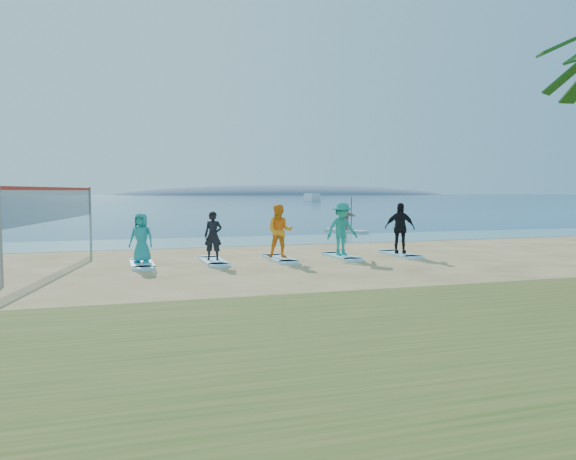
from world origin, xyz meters
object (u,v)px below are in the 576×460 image
object	(u,v)px
surfboard_3	(342,256)
student_4	(400,228)
surfboard_0	(142,264)
surfboard_1	(213,261)
student_2	(280,231)
surfboard_2	(280,259)
student_3	(342,229)
volleyball_net	(56,205)
paddleboarder	(346,216)
surfboard_4	(399,254)
paddleboard	(346,231)
student_1	(213,236)
boat_offshore_b	(312,201)
student_0	(141,238)

from	to	relation	value
surfboard_3	student_4	xyz separation A→B (m)	(2.28, 0.00, 0.96)
surfboard_0	surfboard_1	xyz separation A→B (m)	(2.28, 0.00, 0.00)
surfboard_1	student_2	xyz separation A→B (m)	(2.28, 0.00, 0.95)
student_4	surfboard_3	bearing A→B (deg)	-157.69
surfboard_2	student_3	size ratio (longest dim) A/B	1.18
surfboard_2	student_4	world-z (taller)	student_4
volleyball_net	surfboard_2	world-z (taller)	volleyball_net
paddleboarder	surfboard_0	distance (m)	16.70
student_2	student_4	distance (m)	4.55
volleyball_net	surfboard_4	size ratio (longest dim) A/B	4.05
paddleboard	student_1	world-z (taller)	student_1
boat_offshore_b	student_0	bearing A→B (deg)	-111.90
volleyball_net	surfboard_1	bearing A→B (deg)	-14.57
paddleboarder	student_0	distance (m)	16.68
paddleboard	paddleboarder	world-z (taller)	paddleboarder
student_1	surfboard_4	xyz separation A→B (m)	(6.83, 0.00, -0.84)
student_2	student_1	bearing A→B (deg)	-158.50
surfboard_0	paddleboard	bearing A→B (deg)	44.03
surfboard_2	surfboard_3	size ratio (longest dim) A/B	1.00
boat_offshore_b	paddleboard	bearing A→B (deg)	-108.07
student_0	student_2	size ratio (longest dim) A/B	0.87
surfboard_1	student_3	world-z (taller)	student_3
surfboard_2	boat_offshore_b	bearing A→B (deg)	69.46
boat_offshore_b	surfboard_2	world-z (taller)	boat_offshore_b
paddleboard	surfboard_1	distance (m)	15.13
surfboard_1	paddleboarder	bearing A→B (deg)	50.03
boat_offshore_b	surfboard_2	distance (m)	112.11
student_1	surfboard_4	bearing A→B (deg)	19.05
surfboard_2	student_4	size ratio (longest dim) A/B	1.20
paddleboarder	student_4	xyz separation A→B (m)	(-2.89, -11.59, 0.13)
volleyball_net	student_3	bearing A→B (deg)	-7.64
student_3	surfboard_0	bearing A→B (deg)	172.28
surfboard_3	surfboard_4	distance (m)	2.28
student_0	surfboard_3	world-z (taller)	student_0
surfboard_3	student_2	bearing A→B (deg)	180.00
volleyball_net	student_2	size ratio (longest dim) A/B	4.94
student_2	surfboard_0	bearing A→B (deg)	-158.50
student_2	surfboard_4	bearing A→B (deg)	21.50
surfboard_0	boat_offshore_b	bearing A→B (deg)	67.31
surfboard_3	paddleboarder	bearing A→B (deg)	65.98
paddleboarder	surfboard_3	xyz separation A→B (m)	(-5.17, -11.59, -0.83)
student_1	boat_offshore_b	bearing A→B (deg)	87.43
boat_offshore_b	surfboard_4	world-z (taller)	boat_offshore_b
paddleboard	student_3	size ratio (longest dim) A/B	1.61
volleyball_net	surfboard_4	xyz separation A→B (m)	(11.68, -1.26, -1.86)
volleyball_net	boat_offshore_b	world-z (taller)	volleyball_net
student_0	student_3	size ratio (longest dim) A/B	0.84
student_2	student_4	xyz separation A→B (m)	(4.55, 0.00, 0.01)
paddleboard	student_3	distance (m)	12.73
paddleboarder	surfboard_0	bearing A→B (deg)	118.85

